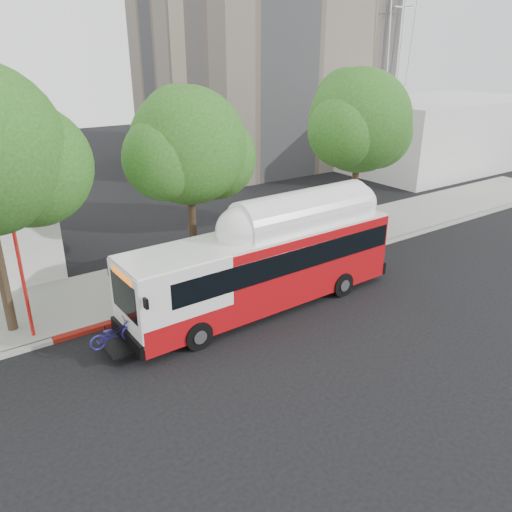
# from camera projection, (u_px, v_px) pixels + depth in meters

# --- Properties ---
(ground) EXTENTS (120.00, 120.00, 0.00)m
(ground) POSITION_uv_depth(u_px,v_px,m) (291.00, 324.00, 19.41)
(ground) COLOR black
(ground) RESTS_ON ground
(sidewalk) EXTENTS (60.00, 5.00, 0.15)m
(sidewalk) POSITION_uv_depth(u_px,v_px,m) (208.00, 267.00, 24.32)
(sidewalk) COLOR gray
(sidewalk) RESTS_ON ground
(curb_strip) EXTENTS (60.00, 0.30, 0.15)m
(curb_strip) POSITION_uv_depth(u_px,v_px,m) (237.00, 286.00, 22.35)
(curb_strip) COLOR gray
(curb_strip) RESTS_ON ground
(red_curb_segment) EXTENTS (10.00, 0.32, 0.16)m
(red_curb_segment) POSITION_uv_depth(u_px,v_px,m) (177.00, 304.00, 20.76)
(red_curb_segment) COLOR maroon
(red_curb_segment) RESTS_ON ground
(street_tree_mid) EXTENTS (5.75, 5.00, 8.62)m
(street_tree_mid) POSITION_uv_depth(u_px,v_px,m) (196.00, 150.00, 21.48)
(street_tree_mid) COLOR #2D2116
(street_tree_mid) RESTS_ON ground
(street_tree_right) EXTENTS (6.21, 5.40, 9.18)m
(street_tree_right) POSITION_uv_depth(u_px,v_px,m) (364.00, 124.00, 26.51)
(street_tree_right) COLOR #2D2116
(street_tree_right) RESTS_ON ground
(horizon_block) EXTENTS (20.00, 12.00, 6.00)m
(horizon_block) POSITION_uv_depth(u_px,v_px,m) (437.00, 132.00, 46.33)
(horizon_block) COLOR silver
(horizon_block) RESTS_ON ground
(transit_bus) EXTENTS (12.67, 2.91, 3.73)m
(transit_bus) POSITION_uv_depth(u_px,v_px,m) (266.00, 267.00, 20.13)
(transit_bus) COLOR #AB0B10
(transit_bus) RESTS_ON ground
(signal_pole) EXTENTS (0.13, 0.43, 4.54)m
(signal_pole) POSITION_uv_depth(u_px,v_px,m) (23.00, 281.00, 17.51)
(signal_pole) COLOR red
(signal_pole) RESTS_ON ground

